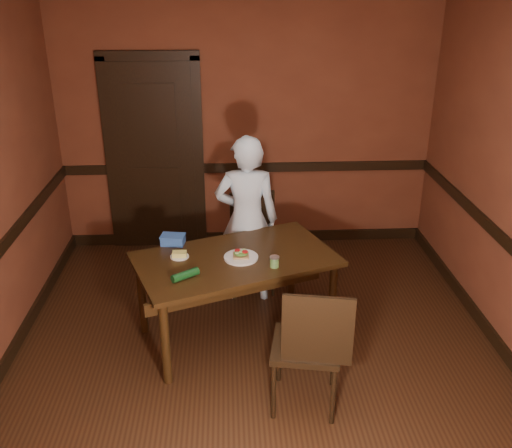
{
  "coord_description": "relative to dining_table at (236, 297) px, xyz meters",
  "views": [
    {
      "loc": [
        -0.21,
        -3.75,
        2.85
      ],
      "look_at": [
        0.0,
        0.35,
        1.05
      ],
      "focal_mm": 40.0,
      "sensor_mm": 36.0,
      "label": 1
    }
  ],
  "objects": [
    {
      "name": "floor",
      "position": [
        0.17,
        -0.38,
        -0.37
      ],
      "size": [
        4.0,
        4.5,
        0.01
      ],
      "primitive_type": "cube",
      "color": "black",
      "rests_on": "ground"
    },
    {
      "name": "ceiling",
      "position": [
        0.17,
        -0.38,
        2.33
      ],
      "size": [
        4.0,
        4.5,
        0.01
      ],
      "primitive_type": "cube",
      "color": "silver",
      "rests_on": "ground"
    },
    {
      "name": "wall_back",
      "position": [
        0.17,
        1.87,
        0.98
      ],
      "size": [
        4.0,
        0.02,
        2.7
      ],
      "primitive_type": "cube",
      "color": "brown",
      "rests_on": "ground"
    },
    {
      "name": "wall_front",
      "position": [
        0.17,
        -2.63,
        0.98
      ],
      "size": [
        4.0,
        0.02,
        2.7
      ],
      "primitive_type": "cube",
      "color": "brown",
      "rests_on": "ground"
    },
    {
      "name": "dado_back",
      "position": [
        0.17,
        1.85,
        0.53
      ],
      "size": [
        4.0,
        0.03,
        0.1
      ],
      "primitive_type": "cube",
      "color": "black",
      "rests_on": "ground"
    },
    {
      "name": "baseboard_back",
      "position": [
        0.17,
        1.85,
        -0.31
      ],
      "size": [
        4.0,
        0.03,
        0.12
      ],
      "primitive_type": "cube",
      "color": "black",
      "rests_on": "ground"
    },
    {
      "name": "baseboard_left",
      "position": [
        -1.82,
        -0.38,
        -0.31
      ],
      "size": [
        0.03,
        4.5,
        0.12
      ],
      "primitive_type": "cube",
      "color": "black",
      "rests_on": "ground"
    },
    {
      "name": "baseboard_right",
      "position": [
        2.15,
        -0.38,
        -0.31
      ],
      "size": [
        0.03,
        4.5,
        0.12
      ],
      "primitive_type": "cube",
      "color": "black",
      "rests_on": "ground"
    },
    {
      "name": "door",
      "position": [
        -0.83,
        1.83,
        0.72
      ],
      "size": [
        1.05,
        0.07,
        2.2
      ],
      "color": "black",
      "rests_on": "ground"
    },
    {
      "name": "dining_table",
      "position": [
        0.0,
        0.0,
        0.0
      ],
      "size": [
        1.8,
        1.4,
        0.74
      ],
      "primitive_type": "cube",
      "rotation": [
        0.0,
        0.0,
        0.37
      ],
      "color": "black",
      "rests_on": "floor"
    },
    {
      "name": "chair_far",
      "position": [
        0.16,
        0.79,
        0.1
      ],
      "size": [
        0.48,
        0.48,
        0.94
      ],
      "primitive_type": null,
      "rotation": [
        0.0,
        0.0,
        0.11
      ],
      "color": "black",
      "rests_on": "floor"
    },
    {
      "name": "chair_near",
      "position": [
        0.47,
        -0.86,
        0.13
      ],
      "size": [
        0.54,
        0.54,
        1.0
      ],
      "primitive_type": null,
      "rotation": [
        0.0,
        0.0,
        2.96
      ],
      "color": "black",
      "rests_on": "floor"
    },
    {
      "name": "person",
      "position": [
        0.12,
        0.65,
        0.42
      ],
      "size": [
        0.6,
        0.41,
        1.59
      ],
      "primitive_type": "imported",
      "rotation": [
        0.0,
        0.0,
        3.1
      ],
      "color": "silver",
      "rests_on": "floor"
    },
    {
      "name": "sandwich_plate",
      "position": [
        0.05,
        -0.02,
        0.39
      ],
      "size": [
        0.28,
        0.28,
        0.07
      ],
      "rotation": [
        0.0,
        0.0,
        -0.18
      ],
      "color": "silver",
      "rests_on": "dining_table"
    },
    {
      "name": "sauce_jar",
      "position": [
        0.3,
        -0.18,
        0.42
      ],
      "size": [
        0.08,
        0.08,
        0.09
      ],
      "rotation": [
        0.0,
        0.0,
        0.05
      ],
      "color": "#578642",
      "rests_on": "dining_table"
    },
    {
      "name": "cheese_saucer",
      "position": [
        -0.45,
        0.02,
        0.39
      ],
      "size": [
        0.15,
        0.15,
        0.05
      ],
      "rotation": [
        0.0,
        0.0,
        -0.27
      ],
      "color": "silver",
      "rests_on": "dining_table"
    },
    {
      "name": "food_tub",
      "position": [
        -0.52,
        0.27,
        0.42
      ],
      "size": [
        0.22,
        0.17,
        0.08
      ],
      "rotation": [
        0.0,
        0.0,
        -0.15
      ],
      "color": "blue",
      "rests_on": "dining_table"
    },
    {
      "name": "wrapped_veg",
      "position": [
        -0.38,
        -0.34,
        0.4
      ],
      "size": [
        0.22,
        0.18,
        0.06
      ],
      "primitive_type": "cylinder",
      "rotation": [
        0.0,
        1.57,
        0.62
      ],
      "color": "#0F3C16",
      "rests_on": "dining_table"
    }
  ]
}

